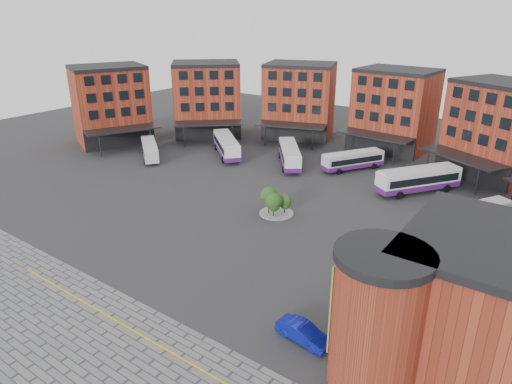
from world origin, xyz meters
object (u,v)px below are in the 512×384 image
Objects in this scene: bus_a at (150,149)px; bus_c at (290,154)px; bus_d at (353,160)px; bus_e at (418,179)px; bus_f at (475,215)px; tree_island at (274,201)px; bus_b at (227,145)px; blue_car at (303,333)px.

bus_c reaches higher than bus_a.
bus_e reaches higher than bus_d.
bus_d is at bearing -161.98° from bus_e.
bus_f is (20.76, -10.93, -0.03)m from bus_d.
bus_a is at bearing 167.11° from tree_island.
bus_e is at bearing -45.01° from bus_b.
bus_a is 52.39m from bus_f.
tree_island is 0.96× the size of blue_car.
bus_c is at bearing -39.09° from bus_b.
tree_island is 31.59m from bus_a.
bus_d is at bearing -177.21° from bus_f.
bus_d is at bearing 88.25° from tree_island.
bus_e is at bearing 56.27° from tree_island.
bus_c is at bearing -144.01° from bus_e.
bus_a is 0.84× the size of bus_b.
bus_a is at bearing -144.97° from bus_f.
bus_b is (9.97, 9.00, 0.18)m from bus_a.
bus_b is 33.24m from bus_e.
tree_island reaches higher than bus_d.
tree_island is at bearing -101.03° from bus_c.
bus_f is 2.21× the size of blue_car.
blue_car is at bearing -50.76° from bus_e.
bus_c is 2.39× the size of blue_car.
blue_car is (2.63, -36.84, -1.16)m from bus_e.
bus_e reaches higher than bus_c.
bus_b reaches higher than bus_a.
bus_c is at bearing -126.68° from bus_d.
bus_d is 12.20m from bus_e.
bus_e is at bearing 10.65° from blue_car.
bus_a is 34.86m from bus_d.
bus_b is at bearing 152.72° from bus_c.
bus_b is 22.32m from bus_d.
bus_d is (0.67, 22.07, -0.35)m from tree_island.
tree_island is 23.73m from blue_car.
bus_b is at bearing -133.06° from bus_d.
bus_a is at bearing -123.18° from bus_d.
bus_d is (31.46, 15.02, -0.07)m from bus_a.
blue_car is at bearing -94.12° from bus_c.
bus_c is (11.83, 2.11, -0.06)m from bus_b.
bus_b is 1.00× the size of bus_c.
bus_a reaches higher than blue_car.
blue_car is at bearing -93.07° from bus_b.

